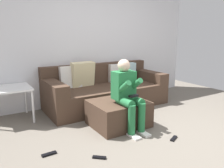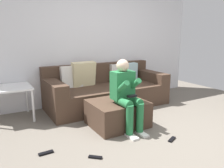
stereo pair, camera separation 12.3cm
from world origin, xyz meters
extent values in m
plane|color=#6B6359|center=(0.00, 0.00, 0.00)|extent=(6.40, 6.40, 0.00)
cube|color=silver|center=(0.00, 2.25, 1.33)|extent=(4.92, 0.10, 2.67)
cube|color=#473326|center=(0.03, 1.71, 0.20)|extent=(2.37, 0.98, 0.41)
cube|color=#473326|center=(0.03, 2.12, 0.61)|extent=(2.37, 0.17, 0.41)
cube|color=#473326|center=(-1.04, 1.71, 0.51)|extent=(0.24, 0.98, 0.21)
cube|color=#473326|center=(1.09, 1.71, 0.51)|extent=(0.24, 0.98, 0.21)
cube|color=white|center=(-0.62, 1.97, 0.62)|extent=(0.41, 0.14, 0.42)
cube|color=beige|center=(-0.38, 1.95, 0.65)|extent=(0.49, 0.25, 0.49)
cube|color=silver|center=(0.69, 1.95, 0.60)|extent=(0.39, 0.17, 0.38)
cube|color=white|center=(0.43, 1.97, 0.60)|extent=(0.38, 0.11, 0.38)
cube|color=#473326|center=(-0.31, 0.78, 0.20)|extent=(0.83, 0.72, 0.39)
cube|color=#26723F|center=(-0.28, 0.69, 0.66)|extent=(0.32, 0.22, 0.42)
sphere|color=beige|center=(-0.28, 0.69, 0.96)|extent=(0.19, 0.19, 0.19)
cylinder|color=#26723F|center=(-0.37, 0.52, 0.45)|extent=(0.12, 0.33, 0.12)
cylinder|color=#26723F|center=(-0.37, 0.35, 0.24)|extent=(0.10, 0.10, 0.42)
cube|color=white|center=(-0.37, 0.29, 0.01)|extent=(0.10, 0.22, 0.03)
cylinder|color=#26723F|center=(-0.39, 0.55, 0.65)|extent=(0.08, 0.36, 0.29)
cylinder|color=#26723F|center=(-0.19, 0.52, 0.45)|extent=(0.12, 0.33, 0.12)
cylinder|color=#26723F|center=(-0.19, 0.35, 0.24)|extent=(0.10, 0.10, 0.42)
cube|color=white|center=(-0.19, 0.29, 0.01)|extent=(0.10, 0.22, 0.03)
cylinder|color=#26723F|center=(-0.16, 0.57, 0.67)|extent=(0.08, 0.32, 0.26)
cube|color=black|center=(-0.28, 0.44, 0.55)|extent=(0.14, 0.06, 0.03)
cube|color=white|center=(-1.69, 1.87, 0.55)|extent=(0.59, 0.63, 0.03)
cylinder|color=white|center=(-1.42, 1.58, 0.27)|extent=(0.04, 0.04, 0.54)
cylinder|color=white|center=(-1.42, 2.15, 0.27)|extent=(0.04, 0.04, 0.54)
cube|color=black|center=(0.07, -0.04, 0.01)|extent=(0.17, 0.11, 0.02)
cube|color=black|center=(-1.04, 0.07, 0.01)|extent=(0.15, 0.14, 0.02)
cube|color=black|center=(-1.51, 0.45, 0.01)|extent=(0.18, 0.06, 0.02)
camera|label=1|loc=(-2.15, -2.03, 1.41)|focal=36.16mm
camera|label=2|loc=(-2.04, -2.09, 1.41)|focal=36.16mm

